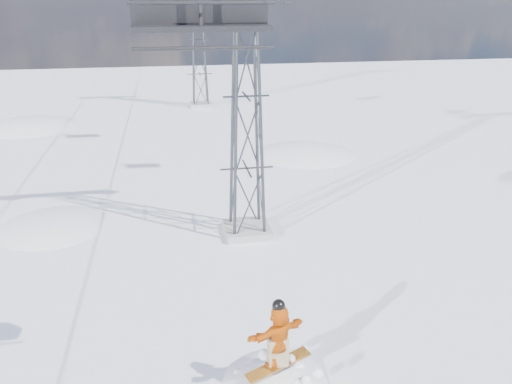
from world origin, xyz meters
The scene contains 5 objects.
ground centered at (0.00, 0.00, 0.00)m, with size 120.00×120.00×0.00m, color white.
snow_terrain centered at (-4.77, 21.24, -9.59)m, with size 39.00×37.00×22.00m.
lift_tower_near centered at (0.80, 8.00, 5.47)m, with size 5.20×1.80×11.43m.
lift_tower_far centered at (0.80, 33.00, 5.47)m, with size 5.20×1.80×11.43m.
lift_chair_near centered at (-1.40, -1.40, 8.65)m, with size 2.22×0.64×2.75m.
Camera 1 is at (-2.02, -9.83, 8.90)m, focal length 35.00 mm.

